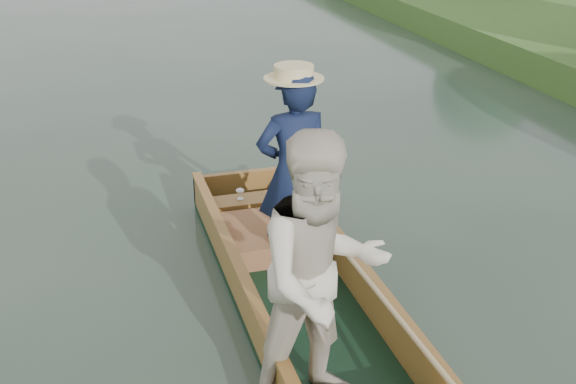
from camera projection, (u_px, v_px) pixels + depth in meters
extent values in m
plane|color=#283D30|center=(308.00, 321.00, 6.15)|extent=(120.00, 120.00, 0.00)
cube|color=black|center=(308.00, 317.00, 6.14)|extent=(1.10, 5.00, 0.08)
cube|color=olive|center=(249.00, 307.00, 5.92)|extent=(0.08, 5.00, 0.32)
cube|color=olive|center=(365.00, 288.00, 6.19)|extent=(0.08, 5.00, 0.32)
cube|color=olive|center=(242.00, 185.00, 8.21)|extent=(1.10, 0.08, 0.32)
cube|color=olive|center=(248.00, 288.00, 5.85)|extent=(0.10, 5.00, 0.04)
cube|color=olive|center=(366.00, 270.00, 6.11)|extent=(0.10, 5.00, 0.04)
cube|color=olive|center=(254.00, 200.00, 7.69)|extent=(0.94, 0.30, 0.05)
imported|color=#111936|center=(293.00, 173.00, 6.49)|extent=(0.70, 0.47, 1.89)
cylinder|color=beige|center=(294.00, 74.00, 6.12)|extent=(0.52, 0.52, 0.12)
imported|color=beige|center=(321.00, 278.00, 4.71)|extent=(1.07, 0.88, 2.02)
cube|color=#9F3C33|center=(260.00, 237.00, 7.14)|extent=(0.85, 0.90, 0.22)
sphere|color=tan|center=(295.00, 216.00, 7.04)|extent=(0.23, 0.23, 0.23)
sphere|color=tan|center=(295.00, 201.00, 6.96)|extent=(0.17, 0.17, 0.17)
sphere|color=tan|center=(289.00, 194.00, 6.91)|extent=(0.06, 0.06, 0.06)
sphere|color=tan|center=(301.00, 193.00, 6.95)|extent=(0.06, 0.06, 0.06)
sphere|color=tan|center=(297.00, 205.00, 6.91)|extent=(0.07, 0.07, 0.07)
sphere|color=tan|center=(285.00, 215.00, 6.98)|extent=(0.08, 0.08, 0.08)
sphere|color=tan|center=(305.00, 213.00, 7.03)|extent=(0.08, 0.08, 0.08)
sphere|color=tan|center=(290.00, 227.00, 7.04)|extent=(0.09, 0.09, 0.09)
sphere|color=tan|center=(301.00, 226.00, 7.07)|extent=(0.09, 0.09, 0.09)
cylinder|color=silver|center=(240.00, 199.00, 7.64)|extent=(0.07, 0.07, 0.01)
cylinder|color=silver|center=(240.00, 195.00, 7.63)|extent=(0.01, 0.01, 0.08)
ellipsoid|color=silver|center=(240.00, 191.00, 7.60)|extent=(0.09, 0.09, 0.05)
cylinder|color=tan|center=(351.00, 260.00, 6.19)|extent=(0.04, 4.53, 0.20)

